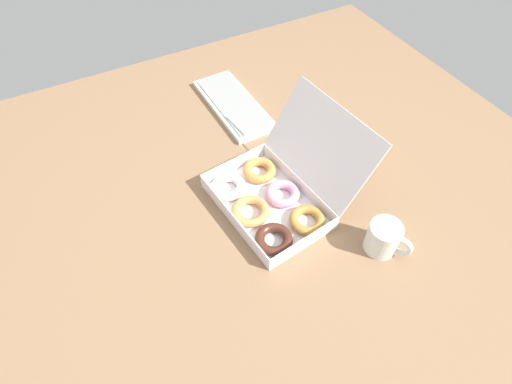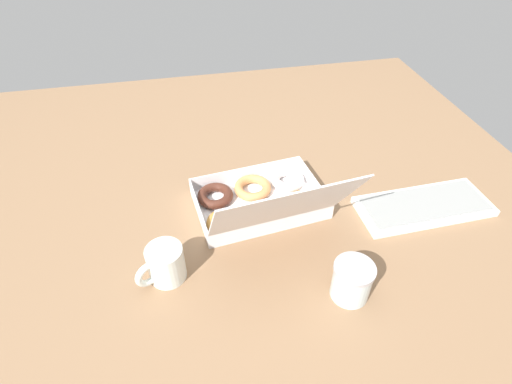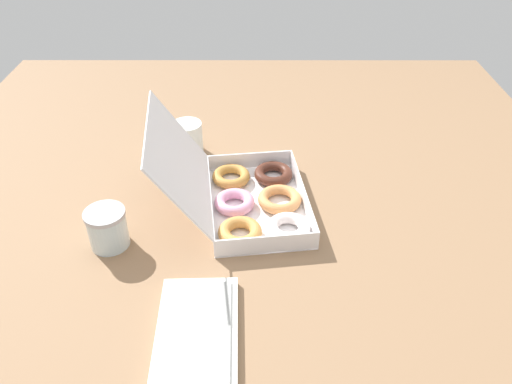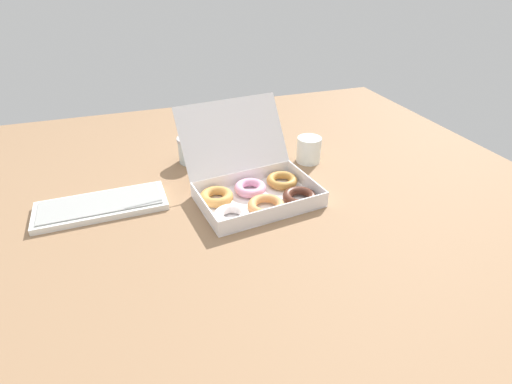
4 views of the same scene
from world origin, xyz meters
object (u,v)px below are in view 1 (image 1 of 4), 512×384
Objects in this scene: donut_box at (273,195)px; keyboard at (233,104)px; coffee_mug at (384,238)px; glass_jar at (336,129)px.

donut_box reaches higher than keyboard.
coffee_mug is at bearing 7.28° from keyboard.
coffee_mug is (26.28, 17.69, 1.32)cm from donut_box.
donut_box is 3.50× the size of coffee_mug.
donut_box reaches higher than glass_jar.
glass_jar is (30.34, 21.84, 3.54)cm from keyboard.
coffee_mug reaches higher than keyboard.
coffee_mug is at bearing -18.09° from glass_jar.
coffee_mug is at bearing 33.96° from donut_box.
glass_jar reaches higher than coffee_mug.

